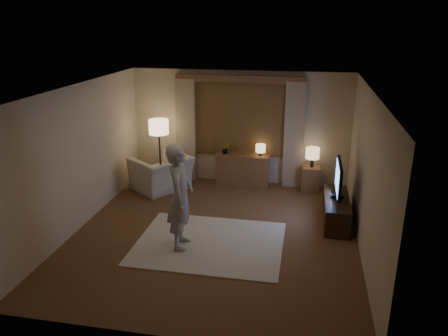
% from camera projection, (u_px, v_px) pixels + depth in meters
% --- Properties ---
extents(room, '(5.04, 5.54, 2.64)m').
position_uv_depth(room, '(220.00, 155.00, 7.91)').
color(room, brown).
rests_on(room, ground).
extents(rug, '(2.50, 2.00, 0.02)m').
position_uv_depth(rug, '(210.00, 243.00, 7.53)').
color(rug, beige).
rests_on(rug, floor).
extents(sideboard, '(1.20, 0.40, 0.70)m').
position_uv_depth(sideboard, '(243.00, 171.00, 10.06)').
color(sideboard, brown).
rests_on(sideboard, floor).
extents(picture_frame, '(0.16, 0.02, 0.20)m').
position_uv_depth(picture_frame, '(243.00, 152.00, 9.92)').
color(picture_frame, brown).
rests_on(picture_frame, sideboard).
extents(plant, '(0.17, 0.13, 0.30)m').
position_uv_depth(plant, '(226.00, 149.00, 9.97)').
color(plant, '#999999').
rests_on(plant, sideboard).
extents(table_lamp_sideboard, '(0.22, 0.22, 0.30)m').
position_uv_depth(table_lamp_sideboard, '(261.00, 149.00, 9.81)').
color(table_lamp_sideboard, black).
rests_on(table_lamp_sideboard, sideboard).
extents(floor_lamp, '(0.45, 0.45, 1.53)m').
position_uv_depth(floor_lamp, '(159.00, 130.00, 9.84)').
color(floor_lamp, black).
rests_on(floor_lamp, floor).
extents(armchair, '(1.52, 1.55, 0.76)m').
position_uv_depth(armchair, '(162.00, 173.00, 9.79)').
color(armchair, beige).
rests_on(armchair, floor).
extents(side_table, '(0.40, 0.40, 0.56)m').
position_uv_depth(side_table, '(311.00, 179.00, 9.76)').
color(side_table, brown).
rests_on(side_table, floor).
extents(table_lamp_side, '(0.30, 0.30, 0.44)m').
position_uv_depth(table_lamp_side, '(313.00, 154.00, 9.57)').
color(table_lamp_side, black).
rests_on(table_lamp_side, side_table).
extents(tv_stand, '(0.45, 1.40, 0.50)m').
position_uv_depth(tv_stand, '(336.00, 210.00, 8.24)').
color(tv_stand, black).
rests_on(tv_stand, floor).
extents(tv, '(0.24, 0.97, 0.70)m').
position_uv_depth(tv, '(339.00, 179.00, 8.03)').
color(tv, black).
rests_on(tv, tv_stand).
extents(person, '(0.50, 0.70, 1.80)m').
position_uv_depth(person, '(180.00, 197.00, 7.14)').
color(person, '#AEAAA0').
rests_on(person, rug).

